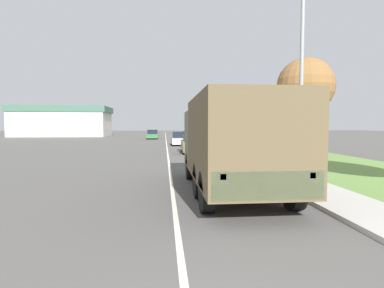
{
  "coord_description": "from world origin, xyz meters",
  "views": [
    {
      "loc": [
        -0.25,
        -0.77,
        2.1
      ],
      "look_at": [
        0.74,
        9.9,
        1.44
      ],
      "focal_mm": 28.0,
      "sensor_mm": 36.0,
      "label": 1
    }
  ],
  "objects_px": {
    "lamp_post": "(297,50)",
    "car_third_ahead": "(153,135)",
    "car_nearest_ahead": "(193,143)",
    "car_second_ahead": "(180,139)",
    "military_truck": "(232,141)"
  },
  "relations": [
    {
      "from": "car_nearest_ahead",
      "to": "lamp_post",
      "type": "bearing_deg",
      "value": -78.38
    },
    {
      "from": "car_nearest_ahead",
      "to": "lamp_post",
      "type": "xyz_separation_m",
      "value": [
        2.56,
        -12.44,
        4.08
      ]
    },
    {
      "from": "car_third_ahead",
      "to": "lamp_post",
      "type": "height_order",
      "value": "lamp_post"
    },
    {
      "from": "car_nearest_ahead",
      "to": "lamp_post",
      "type": "distance_m",
      "value": 13.34
    },
    {
      "from": "car_third_ahead",
      "to": "lamp_post",
      "type": "xyz_separation_m",
      "value": [
        6.67,
        -37.5,
        4.17
      ]
    },
    {
      "from": "car_second_ahead",
      "to": "lamp_post",
      "type": "xyz_separation_m",
      "value": [
        3.11,
        -21.62,
        4.17
      ]
    },
    {
      "from": "car_nearest_ahead",
      "to": "car_third_ahead",
      "type": "distance_m",
      "value": 25.4
    },
    {
      "from": "car_nearest_ahead",
      "to": "car_third_ahead",
      "type": "bearing_deg",
      "value": 99.32
    },
    {
      "from": "car_second_ahead",
      "to": "car_third_ahead",
      "type": "relative_size",
      "value": 0.86
    },
    {
      "from": "military_truck",
      "to": "car_second_ahead",
      "type": "height_order",
      "value": "military_truck"
    },
    {
      "from": "car_nearest_ahead",
      "to": "lamp_post",
      "type": "relative_size",
      "value": 0.49
    },
    {
      "from": "car_nearest_ahead",
      "to": "car_third_ahead",
      "type": "height_order",
      "value": "car_nearest_ahead"
    },
    {
      "from": "car_nearest_ahead",
      "to": "car_second_ahead",
      "type": "distance_m",
      "value": 9.2
    },
    {
      "from": "car_second_ahead",
      "to": "lamp_post",
      "type": "height_order",
      "value": "lamp_post"
    },
    {
      "from": "lamp_post",
      "to": "car_third_ahead",
      "type": "bearing_deg",
      "value": 100.09
    }
  ]
}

